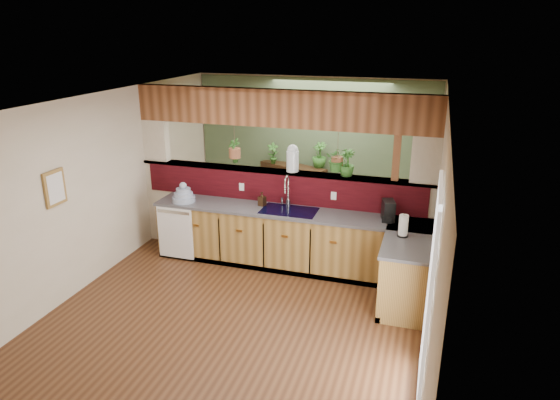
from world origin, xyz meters
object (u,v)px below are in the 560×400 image
(faucet, at_px, (287,190))
(paper_towel, at_px, (403,226))
(dish_stack, at_px, (184,195))
(coffee_maker, at_px, (388,211))
(soap_dispenser, at_px, (262,199))
(shelving_console, at_px, (293,188))
(glass_jar, at_px, (293,158))

(faucet, distance_m, paper_towel, 1.85)
(dish_stack, distance_m, coffee_maker, 3.09)
(coffee_maker, bearing_deg, dish_stack, 166.44)
(dish_stack, xyz_separation_m, soap_dispenser, (1.21, 0.18, 0.01))
(shelving_console, bearing_deg, faucet, -53.07)
(faucet, distance_m, shelving_console, 2.28)
(paper_towel, relative_size, glass_jar, 0.75)
(paper_towel, distance_m, shelving_console, 3.59)
(paper_towel, bearing_deg, dish_stack, 173.48)
(shelving_console, bearing_deg, glass_jar, -51.02)
(faucet, relative_size, dish_stack, 1.40)
(coffee_maker, xyz_separation_m, glass_jar, (-1.48, 0.34, 0.56))
(coffee_maker, distance_m, glass_jar, 1.62)
(glass_jar, bearing_deg, dish_stack, -163.75)
(coffee_maker, relative_size, glass_jar, 0.70)
(dish_stack, xyz_separation_m, paper_towel, (3.32, -0.38, 0.04))
(paper_towel, bearing_deg, faucet, 160.23)
(faucet, distance_m, dish_stack, 1.61)
(coffee_maker, xyz_separation_m, paper_towel, (0.24, -0.51, 0.01))
(shelving_console, bearing_deg, soap_dispenser, -62.92)
(faucet, bearing_deg, dish_stack, -171.20)
(coffee_maker, bearing_deg, glass_jar, 151.11)
(glass_jar, bearing_deg, coffee_maker, -12.97)
(faucet, bearing_deg, soap_dispenser, -169.82)
(soap_dispenser, bearing_deg, faucet, 10.18)
(dish_stack, bearing_deg, paper_towel, -6.52)
(dish_stack, distance_m, soap_dispenser, 1.23)
(coffee_maker, distance_m, shelving_console, 3.06)
(faucet, xyz_separation_m, coffee_maker, (1.50, -0.12, -0.13))
(coffee_maker, bearing_deg, faucet, 159.56)
(faucet, xyz_separation_m, paper_towel, (1.74, -0.62, -0.13))
(faucet, height_order, glass_jar, glass_jar)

